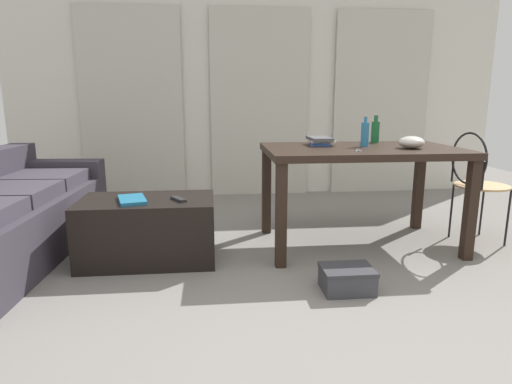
% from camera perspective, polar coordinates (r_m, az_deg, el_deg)
% --- Properties ---
extents(ground_plane, '(8.04, 8.04, 0.00)m').
position_cam_1_polar(ground_plane, '(3.26, 4.40, -7.72)').
color(ground_plane, gray).
extents(wall_back, '(5.59, 0.10, 2.43)m').
position_cam_1_polar(wall_back, '(5.12, 0.40, 13.44)').
color(wall_back, silver).
rests_on(wall_back, ground).
extents(curtains, '(3.98, 0.03, 2.09)m').
position_cam_1_polar(curtains, '(5.04, 0.50, 11.48)').
color(curtains, beige).
rests_on(curtains, ground).
extents(coffee_table, '(0.91, 0.54, 0.44)m').
position_cam_1_polar(coffee_table, '(3.11, -13.98, -4.82)').
color(coffee_table, black).
rests_on(coffee_table, ground).
extents(craft_table, '(1.42, 0.86, 0.76)m').
position_cam_1_polar(craft_table, '(3.32, 13.65, 4.12)').
color(craft_table, black).
rests_on(craft_table, ground).
extents(wire_chair, '(0.40, 0.41, 0.86)m').
position_cam_1_polar(wire_chair, '(3.72, 26.89, 1.95)').
color(wire_chair, tan).
rests_on(wire_chair, ground).
extents(bottle_near, '(0.06, 0.06, 0.22)m').
position_cam_1_polar(bottle_near, '(3.36, 14.14, 7.40)').
color(bottle_near, teal).
rests_on(bottle_near, craft_table).
extents(bottle_far, '(0.07, 0.07, 0.22)m').
position_cam_1_polar(bottle_far, '(3.67, 15.42, 7.69)').
color(bottle_far, '#195B2D').
rests_on(bottle_far, craft_table).
extents(bowl, '(0.18, 0.18, 0.09)m').
position_cam_1_polar(bowl, '(3.34, 19.78, 6.17)').
color(bowl, beige).
rests_on(bowl, craft_table).
extents(book_stack, '(0.20, 0.27, 0.06)m').
position_cam_1_polar(book_stack, '(3.40, 8.44, 6.68)').
color(book_stack, '#33519E').
rests_on(book_stack, craft_table).
extents(scissors, '(0.06, 0.11, 0.00)m').
position_cam_1_polar(scissors, '(3.10, 13.21, 5.38)').
color(scissors, '#9EA0A5').
rests_on(scissors, craft_table).
extents(tv_remote_primary, '(0.12, 0.16, 0.02)m').
position_cam_1_polar(tv_remote_primary, '(2.96, -10.16, -0.93)').
color(tv_remote_primary, '#232326').
rests_on(tv_remote_primary, coffee_table).
extents(magazine, '(0.23, 0.32, 0.02)m').
position_cam_1_polar(magazine, '(3.01, -15.99, -0.97)').
color(magazine, '#1E668C').
rests_on(magazine, coffee_table).
extents(shoebox, '(0.30, 0.23, 0.14)m').
position_cam_1_polar(shoebox, '(2.65, 11.89, -11.14)').
color(shoebox, '#38383D').
rests_on(shoebox, ground).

